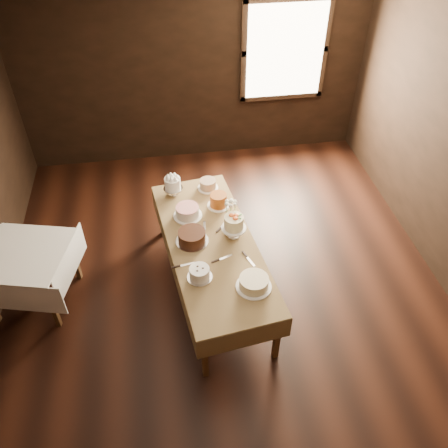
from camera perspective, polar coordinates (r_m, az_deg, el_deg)
floor at (r=5.32m, az=0.34°, el=-9.06°), size 5.00×6.00×0.01m
ceiling at (r=3.60m, az=0.52°, el=20.17°), size 5.00×6.00×0.01m
wall_back at (r=6.89m, az=-3.78°, el=18.50°), size 5.00×0.02×2.80m
window at (r=6.98m, az=7.58°, el=20.35°), size 1.10×0.05×1.30m
display_table at (r=4.95m, az=-1.53°, el=-2.76°), size 1.19×2.39×0.71m
side_table at (r=5.27m, az=-23.30°, el=-3.95°), size 1.05×1.05×0.72m
cake_meringue at (r=5.50m, az=-6.32°, el=4.56°), size 0.23×0.23×0.25m
cake_speckled at (r=5.59m, az=-2.01°, el=4.88°), size 0.27×0.27×0.12m
cake_lattice at (r=5.21m, az=-4.52°, el=1.47°), size 0.33×0.33×0.12m
cake_caramel at (r=5.32m, az=-0.71°, el=2.90°), size 0.26×0.26×0.16m
cake_chocolate at (r=4.89m, az=-3.98°, el=-1.61°), size 0.40×0.40×0.14m
cake_flowers at (r=4.91m, az=1.21°, el=-0.41°), size 0.28×0.28×0.27m
cake_swirl at (r=4.53m, az=-3.04°, el=-6.11°), size 0.27×0.27×0.13m
cake_cream at (r=4.46m, az=3.70°, el=-7.27°), size 0.35×0.35×0.12m
cake_server_a at (r=4.75m, az=0.21°, el=-4.10°), size 0.23×0.10×0.01m
cake_server_b at (r=4.72m, az=3.31°, el=-4.65°), size 0.11×0.23×0.01m
cake_server_c at (r=5.10m, az=-2.42°, el=-0.21°), size 0.05×0.24×0.01m
cake_server_d at (r=5.12m, az=0.09°, el=0.01°), size 0.18×0.19×0.01m
cake_server_e at (r=4.70m, az=-4.52°, el=-4.97°), size 0.24×0.06×0.01m
flower_vase at (r=5.07m, az=0.83°, el=0.46°), size 0.16×0.16×0.13m
flower_bouquet at (r=4.95m, az=0.85°, el=2.06°), size 0.14×0.14×0.20m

